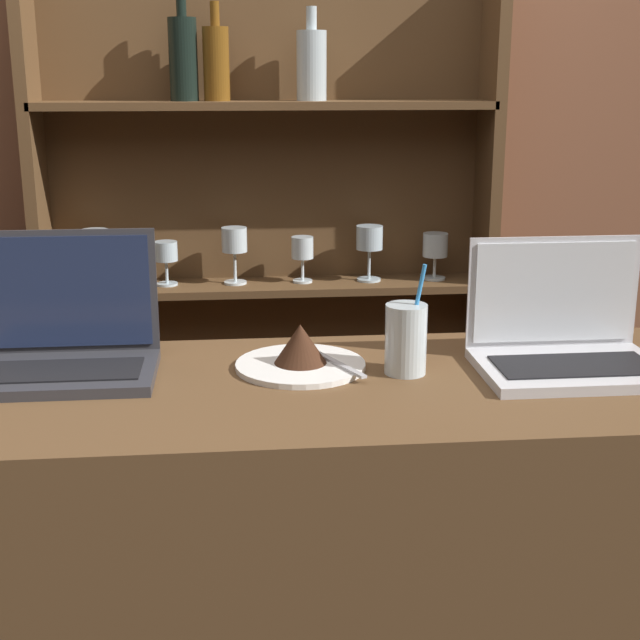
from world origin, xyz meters
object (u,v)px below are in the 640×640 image
Objects in this scene: laptop_near at (66,342)px; water_glass at (406,339)px; cake_plate at (301,354)px; laptop_far at (565,341)px.

laptop_near is 1.61× the size of water_glass.
cake_plate is 1.19× the size of water_glass.
cake_plate is at bearing 166.31° from water_glass.
laptop_near is at bearing 173.99° from water_glass.
water_glass reaches higher than cake_plate.
laptop_near reaches higher than cake_plate.
laptop_near reaches higher than laptop_far.
laptop_near is at bearing 176.18° from laptop_far.
laptop_far reaches higher than cake_plate.
cake_plate is 0.18m from water_glass.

